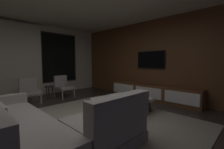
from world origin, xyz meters
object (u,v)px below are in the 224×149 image
(accent_chair_by_curtain, at_px, (29,89))
(mounted_tv, at_px, (151,60))
(accent_chair_near_window, at_px, (63,85))
(coffee_table, at_px, (123,105))
(book_stack_on_coffee_table, at_px, (122,97))
(media_console, at_px, (152,93))
(sectional_couch, at_px, (40,129))
(side_stool, at_px, (49,89))

(accent_chair_by_curtain, height_order, mounted_tv, mounted_tv)
(accent_chair_near_window, height_order, mounted_tv, mounted_tv)
(coffee_table, distance_m, mounted_tv, 2.15)
(book_stack_on_coffee_table, xyz_separation_m, media_console, (1.63, 0.05, -0.15))
(sectional_couch, bearing_deg, book_stack_on_coffee_table, 5.60)
(accent_chair_near_window, bearing_deg, media_console, -53.37)
(sectional_couch, distance_m, book_stack_on_coffee_table, 2.06)
(side_stool, distance_m, media_console, 3.45)
(book_stack_on_coffee_table, height_order, media_console, media_console)
(book_stack_on_coffee_table, bearing_deg, accent_chair_by_curtain, 118.14)
(sectional_couch, height_order, coffee_table, sectional_couch)
(book_stack_on_coffee_table, bearing_deg, accent_chair_near_window, 95.47)
(coffee_table, bearing_deg, media_console, 2.68)
(coffee_table, relative_size, mounted_tv, 1.13)
(sectional_couch, bearing_deg, coffee_table, 4.97)
(media_console, bearing_deg, accent_chair_near_window, 126.63)
(side_stool, bearing_deg, accent_chair_near_window, 1.16)
(accent_chair_near_window, relative_size, accent_chair_by_curtain, 1.00)
(accent_chair_near_window, xyz_separation_m, mounted_tv, (2.05, -2.32, 0.92))
(coffee_table, xyz_separation_m, media_console, (1.60, 0.08, 0.06))
(sectional_couch, relative_size, media_console, 0.81)
(book_stack_on_coffee_table, xyz_separation_m, accent_chair_by_curtain, (-1.37, 2.55, 0.03))
(book_stack_on_coffee_table, bearing_deg, coffee_table, -42.84)
(accent_chair_near_window, relative_size, mounted_tv, 0.76)
(book_stack_on_coffee_table, distance_m, mounted_tv, 2.06)
(sectional_couch, distance_m, media_console, 3.68)
(sectional_couch, relative_size, accent_chair_by_curtain, 3.21)
(side_stool, bearing_deg, media_console, -46.62)
(coffee_table, height_order, mounted_tv, mounted_tv)
(book_stack_on_coffee_table, height_order, accent_chair_by_curtain, accent_chair_by_curtain)
(accent_chair_near_window, distance_m, mounted_tv, 3.23)
(mounted_tv, bearing_deg, media_console, -132.49)
(coffee_table, xyz_separation_m, mounted_tv, (1.79, 0.27, 1.16))
(media_console, xyz_separation_m, mounted_tv, (0.18, 0.20, 1.10))
(side_stool, relative_size, media_console, 0.15)
(book_stack_on_coffee_table, xyz_separation_m, accent_chair_near_window, (-0.25, 2.57, 0.03))
(side_stool, bearing_deg, sectional_couch, -115.16)
(coffee_table, distance_m, book_stack_on_coffee_table, 0.21)
(coffee_table, xyz_separation_m, accent_chair_by_curtain, (-1.39, 2.57, 0.25))
(sectional_couch, relative_size, accent_chair_near_window, 3.21)
(book_stack_on_coffee_table, xyz_separation_m, side_stool, (-0.74, 2.56, -0.03))
(sectional_couch, relative_size, side_stool, 5.43)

